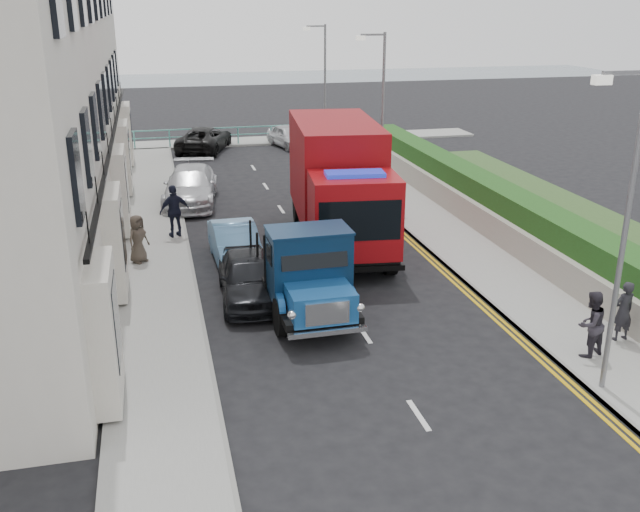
{
  "coord_description": "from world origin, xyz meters",
  "views": [
    {
      "loc": [
        -4.97,
        -14.06,
        8.19
      ],
      "look_at": [
        -0.64,
        4.28,
        1.4
      ],
      "focal_mm": 40.0,
      "sensor_mm": 36.0,
      "label": 1
    }
  ],
  "objects": [
    {
      "name": "promenade",
      "position": [
        0.0,
        29.0,
        0.06
      ],
      "size": [
        30.0,
        2.5,
        0.12
      ],
      "primitive_type": "cube",
      "color": "gray",
      "rests_on": "ground"
    },
    {
      "name": "pedestrian_west_near",
      "position": [
        -4.4,
        11.01,
        1.07
      ],
      "size": [
        1.19,
        0.75,
        1.89
      ],
      "primitive_type": "imported",
      "rotation": [
        0.0,
        0.0,
        3.43
      ],
      "color": "black",
      "rests_on": "pavement_west"
    },
    {
      "name": "pavement_west",
      "position": [
        -5.2,
        9.0,
        0.06
      ],
      "size": [
        2.4,
        38.0,
        0.12
      ],
      "primitive_type": "cube",
      "color": "gray",
      "rests_on": "ground"
    },
    {
      "name": "parked_car_mid",
      "position": [
        -2.6,
        8.01,
        0.66
      ],
      "size": [
        1.52,
        4.04,
        1.32
      ],
      "primitive_type": "imported",
      "rotation": [
        0.0,
        0.0,
        0.03
      ],
      "color": "#568AB9",
      "rests_on": "ground"
    },
    {
      "name": "seafront_car_left",
      "position": [
        -2.08,
        27.0,
        0.7
      ],
      "size": [
        3.87,
        5.5,
        1.39
      ],
      "primitive_type": "imported",
      "rotation": [
        0.0,
        0.0,
        2.8
      ],
      "color": "black",
      "rests_on": "ground"
    },
    {
      "name": "pedestrian_west_far",
      "position": [
        -5.68,
        8.55,
        0.91
      ],
      "size": [
        0.91,
        0.9,
        1.59
      ],
      "primitive_type": "imported",
      "rotation": [
        0.0,
        0.0,
        0.77
      ],
      "color": "#453C32",
      "rests_on": "pavement_west"
    },
    {
      "name": "parked_car_rear",
      "position": [
        -3.56,
        15.83,
        0.75
      ],
      "size": [
        2.81,
        5.44,
        1.51
      ],
      "primitive_type": "imported",
      "rotation": [
        0.0,
        0.0,
        -0.14
      ],
      "color": "silver",
      "rests_on": "ground"
    },
    {
      "name": "bedford_lorry",
      "position": [
        -1.21,
        3.32,
        1.17
      ],
      "size": [
        2.25,
        5.44,
        2.55
      ],
      "rotation": [
        0.0,
        0.0,
        0.02
      ],
      "color": "black",
      "rests_on": "ground"
    },
    {
      "name": "seafront_car_right",
      "position": [
        2.84,
        27.0,
        0.64
      ],
      "size": [
        2.4,
        4.0,
        1.28
      ],
      "primitive_type": "imported",
      "rotation": [
        0.0,
        0.0,
        0.25
      ],
      "color": "silver",
      "rests_on": "ground"
    },
    {
      "name": "terrace_west",
      "position": [
        -9.47,
        13.0,
        7.17
      ],
      "size": [
        6.31,
        30.2,
        14.25
      ],
      "color": "silver",
      "rests_on": "ground"
    },
    {
      "name": "ground",
      "position": [
        0.0,
        0.0,
        0.0
      ],
      "size": [
        120.0,
        120.0,
        0.0
      ],
      "primitive_type": "plane",
      "color": "black",
      "rests_on": "ground"
    },
    {
      "name": "lamp_far",
      "position": [
        4.18,
        24.0,
        4.0
      ],
      "size": [
        1.23,
        0.18,
        7.0
      ],
      "color": "slate",
      "rests_on": "ground"
    },
    {
      "name": "pavement_east",
      "position": [
        5.3,
        9.0,
        0.06
      ],
      "size": [
        2.6,
        38.0,
        0.12
      ],
      "primitive_type": "cube",
      "color": "gray",
      "rests_on": "ground"
    },
    {
      "name": "pedestrian_east_far",
      "position": [
        4.82,
        -0.6,
        0.94
      ],
      "size": [
        0.95,
        0.84,
        1.65
      ],
      "primitive_type": "imported",
      "rotation": [
        0.0,
        0.0,
        3.46
      ],
      "color": "#2C2932",
      "rests_on": "pavement_east"
    },
    {
      "name": "garden_east",
      "position": [
        7.21,
        9.0,
        0.9
      ],
      "size": [
        1.45,
        28.0,
        1.75
      ],
      "color": "#B2AD9E",
      "rests_on": "ground"
    },
    {
      "name": "seafront_railing",
      "position": [
        0.0,
        28.2,
        0.58
      ],
      "size": [
        13.0,
        0.08,
        1.11
      ],
      "color": "#59B2A5",
      "rests_on": "ground"
    },
    {
      "name": "sea_plane",
      "position": [
        0.0,
        60.0,
        0.0
      ],
      "size": [
        120.0,
        120.0,
        0.0
      ],
      "primitive_type": "plane",
      "color": "#4E616B",
      "rests_on": "ground"
    },
    {
      "name": "red_lorry",
      "position": [
        1.2,
        9.27,
        2.24
      ],
      "size": [
        3.56,
        8.28,
        4.21
      ],
      "rotation": [
        0.0,
        0.0,
        -0.11
      ],
      "color": "black",
      "rests_on": "ground"
    },
    {
      "name": "lamp_mid",
      "position": [
        4.18,
        14.0,
        4.0
      ],
      "size": [
        1.23,
        0.18,
        7.0
      ],
      "color": "slate",
      "rests_on": "ground"
    },
    {
      "name": "pedestrian_east_near",
      "position": [
        6.1,
        -0.05,
        0.9
      ],
      "size": [
        0.61,
        0.43,
        1.56
      ],
      "primitive_type": "imported",
      "rotation": [
        0.0,
        0.0,
        3.25
      ],
      "color": "black",
      "rests_on": "pavement_east"
    },
    {
      "name": "lamp_near",
      "position": [
        4.18,
        -2.0,
        4.0
      ],
      "size": [
        1.23,
        0.18,
        7.0
      ],
      "color": "slate",
      "rests_on": "ground"
    },
    {
      "name": "parked_car_front",
      "position": [
        -2.6,
        4.95,
        0.69
      ],
      "size": [
        1.84,
        4.15,
        1.39
      ],
      "primitive_type": "imported",
      "rotation": [
        0.0,
        0.0,
        -0.05
      ],
      "color": "black",
      "rests_on": "ground"
    }
  ]
}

